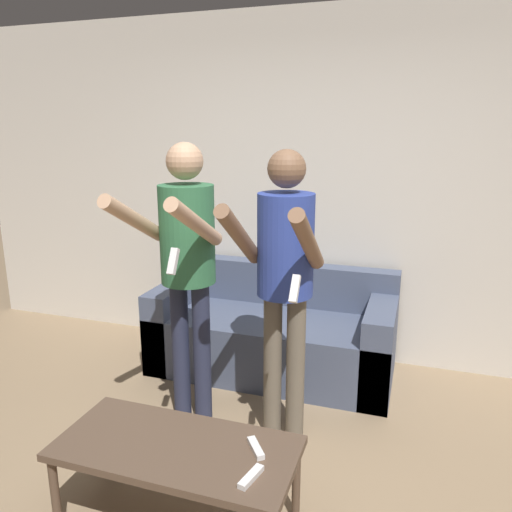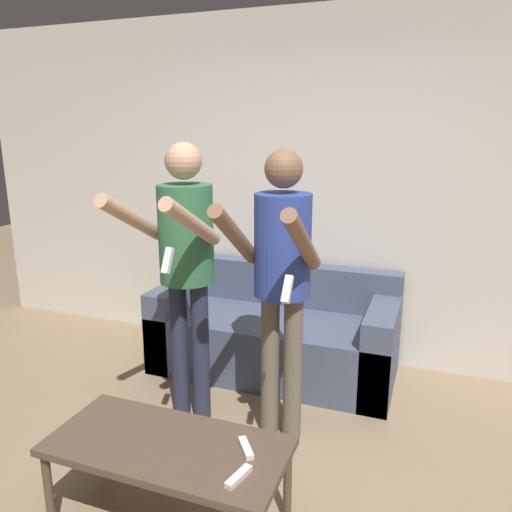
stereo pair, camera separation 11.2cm
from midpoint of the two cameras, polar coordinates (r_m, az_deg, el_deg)
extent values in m
cube|color=silver|center=(3.96, 8.39, 7.35)|extent=(6.40, 0.06, 2.70)
cube|color=#4C5670|center=(3.88, 2.87, -9.97)|extent=(1.81, 0.80, 0.45)
cube|color=#4C5670|center=(4.03, 4.31, -3.12)|extent=(1.81, 0.16, 0.33)
cube|color=#4C5670|center=(4.14, -7.87, -7.12)|extent=(0.20, 0.80, 0.63)
cube|color=#4C5670|center=(3.71, 15.00, -10.15)|extent=(0.20, 0.80, 0.63)
cylinder|color=#282D47|center=(3.27, -7.72, -10.43)|extent=(0.11, 0.11, 0.92)
cylinder|color=#282D47|center=(3.21, -5.34, -10.87)|extent=(0.11, 0.11, 0.92)
cylinder|color=#337047|center=(3.00, -6.95, 2.52)|extent=(0.33, 0.33, 0.59)
sphere|color=tan|center=(2.94, -7.20, 10.73)|extent=(0.22, 0.22, 0.22)
cylinder|color=tan|center=(2.84, -12.81, 4.17)|extent=(0.08, 0.57, 0.35)
cylinder|color=tan|center=(2.66, -6.11, 3.76)|extent=(0.08, 0.57, 0.35)
cube|color=white|center=(2.46, -8.78, -0.52)|extent=(0.04, 0.08, 0.13)
cylinder|color=#6B6051|center=(3.06, 2.64, -12.31)|extent=(0.11, 0.11, 0.90)
cylinder|color=#6B6051|center=(3.02, 5.29, -12.70)|extent=(0.11, 0.11, 0.90)
cylinder|color=#2D429E|center=(2.78, 4.22, 1.23)|extent=(0.32, 0.32, 0.58)
sphere|color=brown|center=(2.72, 4.38, 9.90)|extent=(0.21, 0.21, 0.21)
cylinder|color=brown|center=(2.59, -1.11, 2.27)|extent=(0.08, 0.54, 0.41)
cylinder|color=brown|center=(2.49, 6.62, 1.65)|extent=(0.08, 0.54, 0.41)
cube|color=white|center=(2.30, 5.00, -3.80)|extent=(0.04, 0.10, 0.12)
cube|color=brown|center=(2.45, -8.73, -20.74)|extent=(1.10, 0.51, 0.04)
cylinder|color=brown|center=(2.70, -21.41, -23.77)|extent=(0.04, 0.04, 0.40)
cylinder|color=brown|center=(2.96, -15.58, -19.45)|extent=(0.04, 0.04, 0.40)
cylinder|color=brown|center=(2.59, 4.99, -24.54)|extent=(0.04, 0.04, 0.40)
cube|color=white|center=(2.22, -0.42, -23.91)|extent=(0.07, 0.15, 0.02)
cube|color=white|center=(2.37, 0.29, -21.09)|extent=(0.12, 0.14, 0.02)
camera|label=1|loc=(0.06, -89.02, 0.25)|focal=35.00mm
camera|label=2|loc=(0.06, 90.98, -0.25)|focal=35.00mm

